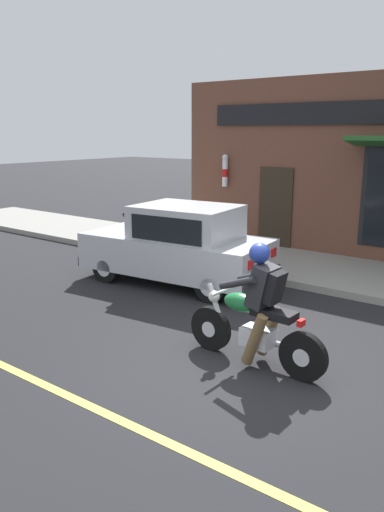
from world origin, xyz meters
The scene contains 4 objects.
ground_plane centered at (0.00, 0.00, 0.00)m, with size 80.00×80.00×0.00m, color black.
sidewalk_curb centered at (4.77, 3.00, 0.07)m, with size 2.60×22.00×0.14m, color gray.
motorcycle_with_rider centered at (0.19, 0.03, 0.68)m, with size 0.57×2.02×1.62m.
car_hatchback centered at (2.45, 3.06, 0.77)m, with size 1.98×3.91×1.57m.
Camera 1 is at (-5.08, -2.88, 2.94)m, focal length 35.00 mm.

